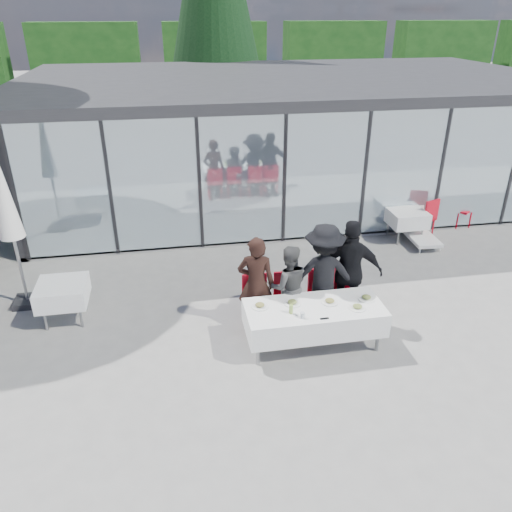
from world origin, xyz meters
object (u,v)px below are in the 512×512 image
Objects in this scene: spare_chair_b at (427,216)px; diner_chair_c at (321,293)px; lounger at (417,230)px; dining_table at (314,318)px; spare_table_right at (406,218)px; plate_d at (366,298)px; spare_chair_a at (459,206)px; plate_b at (292,303)px; plate_extra at (357,307)px; juice_bottle at (291,309)px; diner_d at (350,271)px; plate_c at (330,301)px; market_umbrella at (6,206)px; folded_eyeglasses at (324,318)px; diner_b at (288,286)px; diner_chair_d at (347,290)px; diner_chair_a at (256,299)px; spare_table_left at (63,293)px; diner_a at (256,284)px; diner_chair_b at (287,296)px; diner_c at (323,275)px; plate_a at (260,306)px.

diner_chair_c is at bearing -139.67° from spare_chair_b.
spare_chair_b is at bearing 30.91° from lounger.
dining_table is 5.11m from spare_table_right.
plate_d is 6.02m from spare_chair_a.
plate_b and plate_extra have the same top height.
plate_extra is 1.87× the size of juice_bottle.
diner_chair_c is at bearing 64.96° from dining_table.
diner_d is 6.79× the size of plate_b.
plate_d is (1.25, -0.07, 0.00)m from plate_b.
market_umbrella is (-5.29, 2.15, 1.22)m from plate_c.
diner_chair_c is (0.35, 0.75, -0.00)m from dining_table.
diner_d is 1.34m from folded_eyeglasses.
diner_chair_d is (1.11, 0.06, -0.23)m from diner_b.
spare_table_left is (-3.35, 0.79, 0.02)m from diner_chair_a.
diner_a is at bearing 160.69° from plate_d.
plate_d is 4.49m from spare_table_right.
plate_extra is at bearing -134.69° from spare_chair_a.
diner_chair_b is at bearing -11.46° from spare_table_left.
diner_b reaches higher than diner_chair_a.
spare_chair_a is (4.31, 3.67, -0.42)m from diner_d.
market_umbrella is at bearing 164.60° from diner_chair_c.
dining_table is 2.32× the size of diner_chair_b.
diner_chair_a reaches higher than plate_d.
lounger is (2.86, 2.92, -0.28)m from diner_chair_d.
diner_chair_d reaches higher than folded_eyeglasses.
plate_b is at bearing 176.72° from plate_d.
diner_c is 5.67m from market_umbrella.
market_umbrella is at bearing 153.36° from plate_a.
market_umbrella reaches higher than plate_b.
diner_chair_a is at bearing -13.33° from spare_table_left.
juice_bottle is at bearing 130.19° from diner_a.
diner_chair_c is 0.64m from diner_d.
diner_chair_a is 3.47× the size of plate_c.
diner_b is 4.83m from spare_table_right.
plate_a reaches higher than dining_table.
diner_chair_a is at bearing 115.52° from juice_bottle.
diner_c is (0.35, 0.69, 0.40)m from dining_table.
plate_extra is at bearing -124.91° from spare_table_right.
plate_extra is at bearing -17.77° from plate_b.
spare_table_left is at bearing -164.91° from lounger.
plate_b is at bearing 88.93° from diner_b.
lounger is at bearing 36.32° from diner_chair_b.
plate_b is 4.11m from spare_table_left.
diner_c is 0.63× the size of market_umbrella.
plate_d is at bearing -134.64° from spare_chair_a.
diner_chair_a is (0.00, 0.06, -0.34)m from diner_a.
plate_extra is (1.51, -0.92, 0.24)m from diner_chair_a.
plate_c is at bearing -18.15° from spare_table_left.
diner_a reaches higher than lounger.
diner_chair_b is at bearing 180.00° from diner_chair_c.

